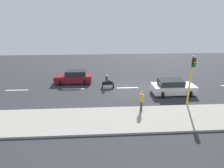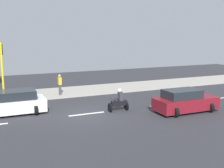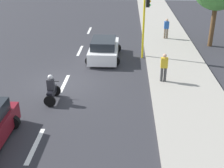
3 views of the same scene
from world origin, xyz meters
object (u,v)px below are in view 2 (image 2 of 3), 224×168
object	(u,v)px
motorcycle	(119,102)
car_maroon	(185,101)
pedestrian_by_tree	(60,84)
car_white	(12,103)
traffic_light_corner	(2,65)

from	to	relation	value
motorcycle	car_maroon	bearing A→B (deg)	-116.12
pedestrian_by_tree	car_white	bearing A→B (deg)	133.31
car_white	motorcycle	xyz separation A→B (m)	(-2.18, -6.55, -0.07)
motorcycle	pedestrian_by_tree	distance (m)	6.49
car_white	pedestrian_by_tree	xyz separation A→B (m)	(3.79, -4.02, 0.35)
car_white	pedestrian_by_tree	bearing A→B (deg)	-46.69
car_white	car_maroon	bearing A→B (deg)	-111.38
car_maroon	motorcycle	bearing A→B (deg)	63.88
car_white	motorcycle	distance (m)	6.90
traffic_light_corner	car_white	bearing A→B (deg)	-173.02
motorcycle	traffic_light_corner	bearing A→B (deg)	53.95
motorcycle	traffic_light_corner	xyz separation A→B (m)	(5.02, 6.90, 2.29)
car_white	traffic_light_corner	bearing A→B (deg)	6.98
car_maroon	traffic_light_corner	distance (m)	13.04
car_maroon	traffic_light_corner	bearing A→B (deg)	57.31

